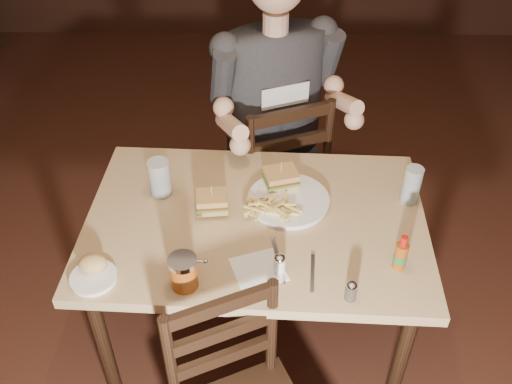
{
  "coord_description": "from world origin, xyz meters",
  "views": [
    {
      "loc": [
        0.3,
        -1.1,
        2.13
      ],
      "look_at": [
        0.28,
        0.4,
        0.85
      ],
      "focal_mm": 40.0,
      "sensor_mm": 36.0,
      "label": 1
    }
  ],
  "objects_px": {
    "side_plate": "(94,279)",
    "diner": "(278,82)",
    "main_table": "(256,236)",
    "hot_sauce": "(401,252)",
    "syrup_dispenser": "(184,272)",
    "chair_far": "(271,173)",
    "dinner_plate": "(288,201)",
    "glass_left": "(160,178)",
    "glass_right": "(412,185)"
  },
  "relations": [
    {
      "from": "main_table",
      "to": "glass_right",
      "type": "distance_m",
      "value": 0.58
    },
    {
      "from": "dinner_plate",
      "to": "hot_sauce",
      "type": "distance_m",
      "value": 0.46
    },
    {
      "from": "diner",
      "to": "glass_right",
      "type": "relative_size",
      "value": 6.72
    },
    {
      "from": "main_table",
      "to": "glass_left",
      "type": "relative_size",
      "value": 8.48
    },
    {
      "from": "main_table",
      "to": "chair_far",
      "type": "xyz_separation_m",
      "value": [
        0.06,
        0.64,
        -0.22
      ]
    },
    {
      "from": "hot_sauce",
      "to": "side_plate",
      "type": "bearing_deg",
      "value": -176.03
    },
    {
      "from": "main_table",
      "to": "glass_right",
      "type": "height_order",
      "value": "glass_right"
    },
    {
      "from": "diner",
      "to": "glass_right",
      "type": "distance_m",
      "value": 0.69
    },
    {
      "from": "glass_left",
      "to": "glass_right",
      "type": "xyz_separation_m",
      "value": [
        0.9,
        -0.03,
        0.0
      ]
    },
    {
      "from": "chair_far",
      "to": "glass_right",
      "type": "distance_m",
      "value": 0.82
    },
    {
      "from": "chair_far",
      "to": "dinner_plate",
      "type": "xyz_separation_m",
      "value": [
        0.05,
        -0.56,
        0.31
      ]
    },
    {
      "from": "glass_left",
      "to": "hot_sauce",
      "type": "height_order",
      "value": "glass_left"
    },
    {
      "from": "glass_left",
      "to": "hot_sauce",
      "type": "xyz_separation_m",
      "value": [
        0.8,
        -0.35,
        -0.01
      ]
    },
    {
      "from": "chair_far",
      "to": "diner",
      "type": "relative_size",
      "value": 0.95
    },
    {
      "from": "diner",
      "to": "glass_right",
      "type": "xyz_separation_m",
      "value": [
        0.47,
        -0.49,
        -0.13
      ]
    },
    {
      "from": "dinner_plate",
      "to": "side_plate",
      "type": "bearing_deg",
      "value": -149.05
    },
    {
      "from": "side_plate",
      "to": "chair_far",
      "type": "bearing_deg",
      "value": 58.61
    },
    {
      "from": "side_plate",
      "to": "glass_right",
      "type": "bearing_deg",
      "value": 20.24
    },
    {
      "from": "chair_far",
      "to": "side_plate",
      "type": "relative_size",
      "value": 6.57
    },
    {
      "from": "main_table",
      "to": "diner",
      "type": "height_order",
      "value": "diner"
    },
    {
      "from": "main_table",
      "to": "syrup_dispenser",
      "type": "xyz_separation_m",
      "value": [
        -0.21,
        -0.3,
        0.14
      ]
    },
    {
      "from": "side_plate",
      "to": "diner",
      "type": "bearing_deg",
      "value": 56.42
    },
    {
      "from": "hot_sauce",
      "to": "glass_left",
      "type": "bearing_deg",
      "value": 156.4
    },
    {
      "from": "glass_right",
      "to": "main_table",
      "type": "bearing_deg",
      "value": -169.44
    },
    {
      "from": "hot_sauce",
      "to": "side_plate",
      "type": "xyz_separation_m",
      "value": [
        -0.96,
        -0.07,
        -0.06
      ]
    },
    {
      "from": "chair_far",
      "to": "diner",
      "type": "height_order",
      "value": "diner"
    },
    {
      "from": "main_table",
      "to": "dinner_plate",
      "type": "height_order",
      "value": "dinner_plate"
    },
    {
      "from": "diner",
      "to": "hot_sauce",
      "type": "distance_m",
      "value": 0.9
    },
    {
      "from": "glass_right",
      "to": "syrup_dispenser",
      "type": "xyz_separation_m",
      "value": [
        -0.76,
        -0.4,
        -0.02
      ]
    },
    {
      "from": "glass_left",
      "to": "diner",
      "type": "bearing_deg",
      "value": 47.05
    },
    {
      "from": "glass_left",
      "to": "syrup_dispenser",
      "type": "xyz_separation_m",
      "value": [
        0.13,
        -0.43,
        -0.01
      ]
    },
    {
      "from": "chair_far",
      "to": "syrup_dispenser",
      "type": "distance_m",
      "value": 1.05
    },
    {
      "from": "hot_sauce",
      "to": "diner",
      "type": "bearing_deg",
      "value": 114.69
    },
    {
      "from": "main_table",
      "to": "glass_left",
      "type": "bearing_deg",
      "value": 159.07
    },
    {
      "from": "hot_sauce",
      "to": "chair_far",
      "type": "bearing_deg",
      "value": 114.52
    },
    {
      "from": "main_table",
      "to": "glass_right",
      "type": "bearing_deg",
      "value": 10.56
    },
    {
      "from": "diner",
      "to": "glass_right",
      "type": "height_order",
      "value": "diner"
    },
    {
      "from": "dinner_plate",
      "to": "glass_right",
      "type": "distance_m",
      "value": 0.44
    },
    {
      "from": "syrup_dispenser",
      "to": "dinner_plate",
      "type": "bearing_deg",
      "value": 51.97
    },
    {
      "from": "diner",
      "to": "glass_left",
      "type": "relative_size",
      "value": 6.85
    },
    {
      "from": "chair_far",
      "to": "diner",
      "type": "distance_m",
      "value": 0.51
    },
    {
      "from": "diner",
      "to": "main_table",
      "type": "bearing_deg",
      "value": -119.42
    },
    {
      "from": "main_table",
      "to": "hot_sauce",
      "type": "distance_m",
      "value": 0.53
    },
    {
      "from": "diner",
      "to": "glass_right",
      "type": "bearing_deg",
      "value": -67.99
    },
    {
      "from": "dinner_plate",
      "to": "glass_left",
      "type": "bearing_deg",
      "value": 174.09
    },
    {
      "from": "main_table",
      "to": "side_plate",
      "type": "xyz_separation_m",
      "value": [
        -0.5,
        -0.28,
        0.09
      ]
    },
    {
      "from": "glass_left",
      "to": "glass_right",
      "type": "height_order",
      "value": "glass_right"
    },
    {
      "from": "hot_sauce",
      "to": "syrup_dispenser",
      "type": "height_order",
      "value": "hot_sauce"
    },
    {
      "from": "hot_sauce",
      "to": "syrup_dispenser",
      "type": "xyz_separation_m",
      "value": [
        -0.67,
        -0.08,
        -0.01
      ]
    },
    {
      "from": "syrup_dispenser",
      "to": "side_plate",
      "type": "bearing_deg",
      "value": 179.43
    }
  ]
}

